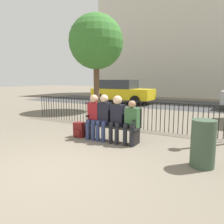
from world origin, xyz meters
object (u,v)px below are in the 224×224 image
at_px(seated_person_3, 131,120).
at_px(parked_car_0, 122,91).
at_px(backpack, 80,130).
at_px(seated_person_2, 117,116).
at_px(tree_1, 96,42).
at_px(trash_bin, 203,144).
at_px(seated_person_0, 94,114).
at_px(park_bench, 113,123).
at_px(seated_person_1, 104,115).

distance_m(seated_person_3, parked_car_0, 9.59).
height_order(backpack, parked_car_0, parked_car_0).
xyz_separation_m(seated_person_2, seated_person_3, (0.42, -0.01, -0.08)).
xyz_separation_m(backpack, parked_car_0, (-2.97, 8.47, 0.63)).
height_order(backpack, tree_1, tree_1).
xyz_separation_m(tree_1, trash_bin, (5.91, -5.24, -3.07)).
xyz_separation_m(seated_person_0, backpack, (-0.46, -0.06, -0.50)).
bearing_deg(backpack, parked_car_0, 109.34).
xyz_separation_m(seated_person_2, parked_car_0, (-4.18, 8.41, 0.13)).
distance_m(backpack, trash_bin, 3.47).
bearing_deg(tree_1, trash_bin, -41.54).
height_order(seated_person_3, trash_bin, seated_person_3).
relative_size(park_bench, seated_person_2, 1.23).
relative_size(park_bench, seated_person_3, 1.35).
distance_m(seated_person_3, trash_bin, 1.91).
bearing_deg(tree_1, seated_person_2, -51.22).
xyz_separation_m(seated_person_3, backpack, (-1.62, -0.06, -0.42)).
height_order(seated_person_2, backpack, seated_person_2).
bearing_deg(trash_bin, tree_1, 138.46).
relative_size(seated_person_1, seated_person_2, 1.01).
distance_m(seated_person_0, tree_1, 6.16).
relative_size(tree_1, trash_bin, 5.37).
bearing_deg(trash_bin, parked_car_0, 125.24).
relative_size(park_bench, trash_bin, 1.67).
bearing_deg(seated_person_1, seated_person_2, -0.06).
bearing_deg(seated_person_1, seated_person_0, -179.89).
height_order(park_bench, parked_car_0, parked_car_0).
distance_m(park_bench, seated_person_1, 0.34).
relative_size(seated_person_3, tree_1, 0.23).
bearing_deg(park_bench, seated_person_0, -167.63).
height_order(seated_person_2, seated_person_3, seated_person_2).
xyz_separation_m(seated_person_2, tree_1, (-3.70, 4.61, 2.81)).
bearing_deg(trash_bin, seated_person_2, 164.08).
xyz_separation_m(park_bench, seated_person_2, (0.18, -0.12, 0.23)).
bearing_deg(trash_bin, park_bench, 162.45).
relative_size(tree_1, parked_car_0, 1.18).
bearing_deg(parked_car_0, seated_person_1, -65.87).
relative_size(seated_person_1, trash_bin, 1.37).
xyz_separation_m(seated_person_3, parked_car_0, (-4.59, 8.41, 0.21)).
relative_size(seated_person_2, trash_bin, 1.36).
height_order(seated_person_1, backpack, seated_person_1).
bearing_deg(park_bench, tree_1, 128.18).
xyz_separation_m(seated_person_1, seated_person_3, (0.83, -0.01, -0.07)).
height_order(seated_person_0, seated_person_2, seated_person_2).
distance_m(seated_person_1, seated_person_3, 0.83).
bearing_deg(seated_person_3, parked_car_0, 118.64).
xyz_separation_m(seated_person_1, parked_car_0, (-3.77, 8.41, 0.13)).
height_order(seated_person_1, trash_bin, seated_person_1).
distance_m(tree_1, trash_bin, 8.47).
xyz_separation_m(seated_person_1, tree_1, (-3.29, 4.61, 2.82)).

